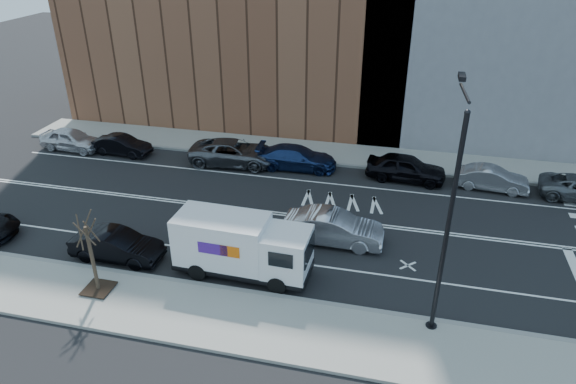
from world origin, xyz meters
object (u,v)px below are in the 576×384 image
at_px(driving_sedan, 333,228).
at_px(far_parked_b, 122,145).
at_px(far_parked_a, 72,139).
at_px(fedex_van, 241,246).

bearing_deg(driving_sedan, far_parked_b, 64.64).
xyz_separation_m(far_parked_a, far_parked_b, (3.88, 0.03, -0.10)).
relative_size(far_parked_a, driving_sedan, 0.90).
bearing_deg(far_parked_b, fedex_van, -128.64).
distance_m(fedex_van, far_parked_b, 16.52).
xyz_separation_m(fedex_van, driving_sedan, (3.63, 3.50, -0.66)).
height_order(far_parked_b, driving_sedan, driving_sedan).
relative_size(fedex_van, far_parked_b, 1.55).
bearing_deg(far_parked_b, driving_sedan, -112.01).
bearing_deg(fedex_van, far_parked_b, 139.62).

